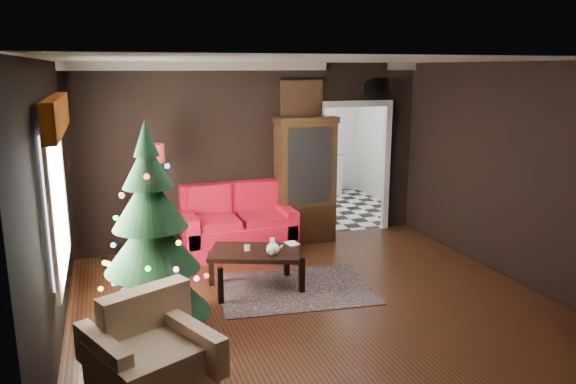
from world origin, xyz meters
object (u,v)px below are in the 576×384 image
object	(u,v)px
curio_cabinet	(305,183)
teapot	(273,249)
loveseat	(238,220)
coffee_table	(256,269)
kitchen_table	(310,195)
floor_lamp	(157,211)
armchair	(150,353)
christmas_tree	(151,235)
wall_clock	(371,89)

from	to	relation	value
curio_cabinet	teapot	distance (m)	2.25
loveseat	coffee_table	world-z (taller)	loveseat
coffee_table	kitchen_table	bearing A→B (deg)	58.06
floor_lamp	armchair	bearing A→B (deg)	-96.86
christmas_tree	kitchen_table	world-z (taller)	christmas_tree
armchair	wall_clock	bearing A→B (deg)	19.99
coffee_table	kitchen_table	size ratio (longest dim) A/B	1.47
curio_cabinet	kitchen_table	size ratio (longest dim) A/B	2.53
kitchen_table	coffee_table	bearing A→B (deg)	-121.94
loveseat	armchair	size ratio (longest dim) A/B	1.96
curio_cabinet	floor_lamp	size ratio (longest dim) A/B	1.05
floor_lamp	coffee_table	distance (m)	1.65
loveseat	wall_clock	world-z (taller)	wall_clock
kitchen_table	loveseat	bearing A→B (deg)	-137.49
loveseat	teapot	world-z (taller)	loveseat
loveseat	floor_lamp	xyz separation A→B (m)	(-1.20, -0.33, 0.33)
curio_cabinet	armchair	xyz separation A→B (m)	(-2.73, -3.71, -0.49)
loveseat	floor_lamp	size ratio (longest dim) A/B	0.94
floor_lamp	christmas_tree	world-z (taller)	christmas_tree
teapot	curio_cabinet	bearing A→B (deg)	59.48
teapot	kitchen_table	world-z (taller)	kitchen_table
loveseat	kitchen_table	xyz separation A→B (m)	(1.80, 1.65, -0.12)
christmas_tree	wall_clock	bearing A→B (deg)	34.13
christmas_tree	kitchen_table	distance (m)	5.03
coffee_table	wall_clock	bearing A→B (deg)	36.65
loveseat	teapot	bearing A→B (deg)	-89.22
curio_cabinet	teapot	bearing A→B (deg)	-120.52
christmas_tree	coffee_table	world-z (taller)	christmas_tree
curio_cabinet	floor_lamp	world-z (taller)	curio_cabinet
wall_clock	loveseat	bearing A→B (deg)	-170.34
loveseat	armchair	bearing A→B (deg)	-114.37
teapot	kitchen_table	size ratio (longest dim) A/B	0.24
christmas_tree	wall_clock	size ratio (longest dim) A/B	6.91
curio_cabinet	coffee_table	xyz separation A→B (m)	(-1.28, -1.66, -0.69)
armchair	wall_clock	world-z (taller)	wall_clock
curio_cabinet	armchair	size ratio (longest dim) A/B	2.19
kitchen_table	armchair	bearing A→B (deg)	-123.34
armchair	kitchen_table	world-z (taller)	armchair
teapot	armchair	bearing A→B (deg)	-131.73
floor_lamp	armchair	xyz separation A→B (m)	(-0.38, -3.16, -0.37)
loveseat	kitchen_table	size ratio (longest dim) A/B	2.27
christmas_tree	armchair	world-z (taller)	christmas_tree
floor_lamp	teapot	bearing A→B (deg)	-47.95
curio_cabinet	kitchen_table	xyz separation A→B (m)	(0.65, 1.43, -0.57)
floor_lamp	kitchen_table	xyz separation A→B (m)	(3.00, 1.98, -0.45)
teapot	wall_clock	distance (m)	3.60
armchair	teapot	bearing A→B (deg)	23.56
kitchen_table	wall_clock	bearing A→B (deg)	-66.25
loveseat	floor_lamp	distance (m)	1.29
loveseat	floor_lamp	world-z (taller)	floor_lamp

